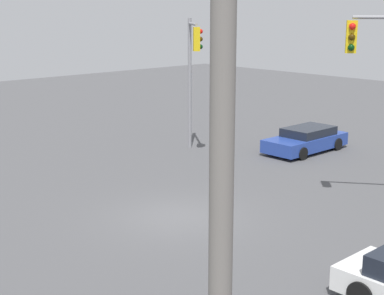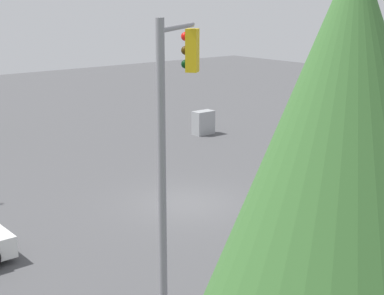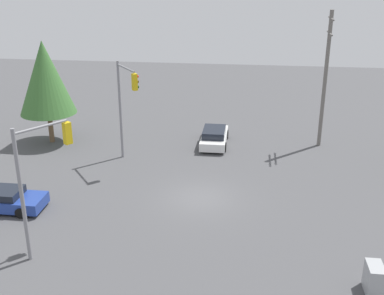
{
  "view_description": "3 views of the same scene",
  "coord_description": "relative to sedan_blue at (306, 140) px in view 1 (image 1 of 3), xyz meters",
  "views": [
    {
      "loc": [
        14.21,
        -12.48,
        6.92
      ],
      "look_at": [
        0.46,
        0.27,
        2.46
      ],
      "focal_mm": 55.0,
      "sensor_mm": 36.0,
      "label": 1
    },
    {
      "loc": [
        12.68,
        15.72,
        7.26
      ],
      "look_at": [
        1.33,
        1.88,
        2.69
      ],
      "focal_mm": 55.0,
      "sensor_mm": 36.0,
      "label": 2
    },
    {
      "loc": [
        -25.21,
        -2.68,
        12.98
      ],
      "look_at": [
        1.09,
        0.62,
        2.74
      ],
      "focal_mm": 45.0,
      "sensor_mm": 36.0,
      "label": 3
    }
  ],
  "objects": [
    {
      "name": "ground_plane",
      "position": [
        2.68,
        -10.86,
        -0.59
      ],
      "size": [
        80.0,
        80.0,
        0.0
      ],
      "primitive_type": "plane",
      "color": "#4C4C4F"
    },
    {
      "name": "sedan_blue",
      "position": [
        0.0,
        0.0,
        0.0
      ],
      "size": [
        2.01,
        4.63,
        1.2
      ],
      "rotation": [
        0.0,
        0.0,
        3.14
      ],
      "color": "#233D93",
      "rests_on": "ground_plane"
    },
    {
      "name": "traffic_signal_main",
      "position": [
        -3.65,
        -4.25,
        3.75
      ],
      "size": [
        2.42,
        1.83,
        6.45
      ],
      "rotation": [
        0.0,
        0.0,
        -0.63
      ],
      "color": "gray",
      "rests_on": "ground_plane"
    },
    {
      "name": "utility_pole_tall",
      "position": [
        12.51,
        -18.83,
        4.67
      ],
      "size": [
        2.2,
        0.28,
        9.94
      ],
      "color": "slate",
      "rests_on": "ground_plane"
    }
  ]
}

